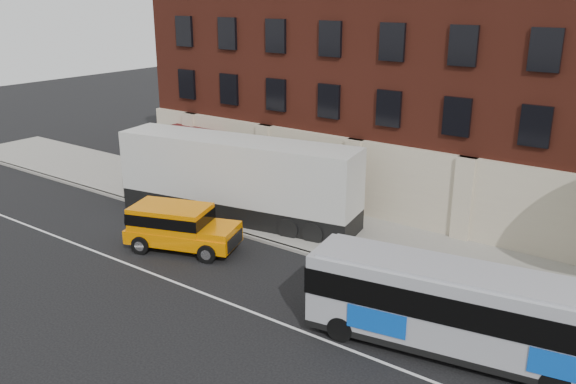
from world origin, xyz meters
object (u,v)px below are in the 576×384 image
Objects in this scene: city_bus at (476,311)px; yellow_suv at (178,225)px; sign_pole at (164,186)px; shipping_container at (237,180)px.

city_bus is 14.23m from yellow_suv.
city_bus is (18.45, -3.61, 0.23)m from sign_pole.
sign_pole is 18.80m from city_bus.
city_bus is at bearing -11.08° from sign_pole.
yellow_suv is 4.65m from shipping_container.
yellow_suv is at bearing -36.09° from sign_pole.
yellow_suv is at bearing 177.91° from city_bus.
shipping_container is (-14.48, 5.07, 0.47)m from city_bus.
shipping_container is at bearing 20.10° from sign_pole.
yellow_suv is (4.24, -3.09, -0.26)m from sign_pole.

